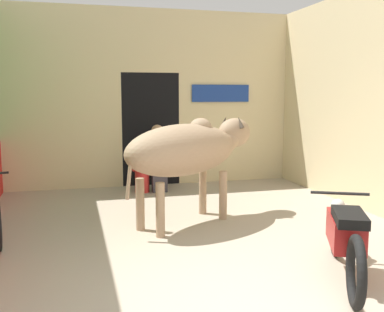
% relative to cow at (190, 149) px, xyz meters
% --- Properties ---
extents(wall_back_with_doorway, '(5.40, 0.93, 3.28)m').
position_rel_cow_xyz_m(wall_back_with_doorway, '(-0.05, 2.88, 0.44)').
color(wall_back_with_doorway, beige).
rests_on(wall_back_with_doorway, ground_plane).
extents(wall_right_with_door, '(0.22, 5.45, 3.28)m').
position_rel_cow_xyz_m(wall_right_with_door, '(2.75, -0.14, 0.62)').
color(wall_right_with_door, beige).
rests_on(wall_right_with_door, ground_plane).
extents(cow, '(2.21, 1.57, 1.41)m').
position_rel_cow_xyz_m(cow, '(0.00, 0.00, 0.00)').
color(cow, tan).
rests_on(cow, ground_plane).
extents(motorcycle_near, '(0.90, 1.67, 0.73)m').
position_rel_cow_xyz_m(motorcycle_near, '(0.94, -2.16, -0.59)').
color(motorcycle_near, black).
rests_on(motorcycle_near, ground_plane).
extents(shopkeeper_seated, '(0.38, 0.34, 1.18)m').
position_rel_cow_xyz_m(shopkeeper_seated, '(-0.04, 2.10, -0.37)').
color(shopkeeper_seated, '#3D3842').
rests_on(shopkeeper_seated, ground_plane).
extents(plastic_stool, '(0.36, 0.36, 0.43)m').
position_rel_cow_xyz_m(plastic_stool, '(-0.34, 2.05, -0.77)').
color(plastic_stool, red).
rests_on(plastic_stool, ground_plane).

